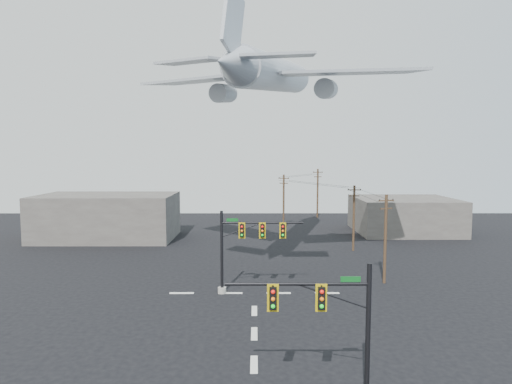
{
  "coord_description": "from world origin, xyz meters",
  "views": [
    {
      "loc": [
        0.07,
        -22.33,
        11.41
      ],
      "look_at": [
        0.12,
        5.0,
        9.0
      ],
      "focal_mm": 30.0,
      "sensor_mm": 36.0,
      "label": 1
    }
  ],
  "objects_px": {
    "signal_mast_near": "(337,329)",
    "utility_pole_c": "(284,200)",
    "utility_pole_d": "(318,192)",
    "signal_mast_far": "(242,247)",
    "utility_pole_a": "(385,237)",
    "utility_pole_b": "(354,217)",
    "airliner": "(274,75)"
  },
  "relations": [
    {
      "from": "signal_mast_near",
      "to": "utility_pole_c",
      "type": "height_order",
      "value": "utility_pole_c"
    },
    {
      "from": "signal_mast_near",
      "to": "utility_pole_c",
      "type": "relative_size",
      "value": 0.82
    },
    {
      "from": "utility_pole_a",
      "to": "airliner",
      "type": "bearing_deg",
      "value": 125.88
    },
    {
      "from": "signal_mast_near",
      "to": "utility_pole_b",
      "type": "bearing_deg",
      "value": 75.75
    },
    {
      "from": "signal_mast_far",
      "to": "utility_pole_d",
      "type": "xyz_separation_m",
      "value": [
        12.3,
        42.4,
        0.72
      ]
    },
    {
      "from": "signal_mast_far",
      "to": "utility_pole_d",
      "type": "distance_m",
      "value": 44.15
    },
    {
      "from": "utility_pole_d",
      "to": "signal_mast_near",
      "type": "bearing_deg",
      "value": -108.16
    },
    {
      "from": "utility_pole_c",
      "to": "utility_pole_d",
      "type": "distance_m",
      "value": 13.36
    },
    {
      "from": "utility_pole_b",
      "to": "airliner",
      "type": "height_order",
      "value": "airliner"
    },
    {
      "from": "utility_pole_d",
      "to": "signal_mast_far",
      "type": "bearing_deg",
      "value": -116.92
    },
    {
      "from": "utility_pole_c",
      "to": "utility_pole_b",
      "type": "bearing_deg",
      "value": -41.06
    },
    {
      "from": "utility_pole_b",
      "to": "utility_pole_d",
      "type": "height_order",
      "value": "utility_pole_d"
    },
    {
      "from": "signal_mast_near",
      "to": "utility_pole_d",
      "type": "distance_m",
      "value": 58.6
    },
    {
      "from": "signal_mast_far",
      "to": "utility_pole_c",
      "type": "bearing_deg",
      "value": 80.07
    },
    {
      "from": "utility_pole_c",
      "to": "utility_pole_d",
      "type": "bearing_deg",
      "value": 82.51
    },
    {
      "from": "utility_pole_a",
      "to": "utility_pole_c",
      "type": "height_order",
      "value": "utility_pole_c"
    },
    {
      "from": "signal_mast_far",
      "to": "airliner",
      "type": "distance_m",
      "value": 18.17
    },
    {
      "from": "utility_pole_c",
      "to": "airliner",
      "type": "distance_m",
      "value": 26.56
    },
    {
      "from": "signal_mast_far",
      "to": "airliner",
      "type": "xyz_separation_m",
      "value": [
        2.91,
        9.14,
        15.43
      ]
    },
    {
      "from": "utility_pole_b",
      "to": "airliner",
      "type": "relative_size",
      "value": 0.25
    },
    {
      "from": "utility_pole_a",
      "to": "signal_mast_far",
      "type": "bearing_deg",
      "value": 171.87
    },
    {
      "from": "signal_mast_near",
      "to": "airliner",
      "type": "xyz_separation_m",
      "value": [
        -1.83,
        24.85,
        15.76
      ]
    },
    {
      "from": "signal_mast_far",
      "to": "utility_pole_a",
      "type": "bearing_deg",
      "value": 12.73
    },
    {
      "from": "signal_mast_far",
      "to": "utility_pole_d",
      "type": "bearing_deg",
      "value": 73.82
    },
    {
      "from": "signal_mast_near",
      "to": "utility_pole_b",
      "type": "distance_m",
      "value": 32.34
    },
    {
      "from": "utility_pole_a",
      "to": "utility_pole_b",
      "type": "relative_size",
      "value": 1.02
    },
    {
      "from": "signal_mast_far",
      "to": "utility_pole_c",
      "type": "height_order",
      "value": "utility_pole_c"
    },
    {
      "from": "signal_mast_far",
      "to": "utility_pole_b",
      "type": "distance_m",
      "value": 20.14
    },
    {
      "from": "utility_pole_b",
      "to": "utility_pole_c",
      "type": "height_order",
      "value": "utility_pole_c"
    },
    {
      "from": "utility_pole_b",
      "to": "utility_pole_c",
      "type": "xyz_separation_m",
      "value": [
        -7.28,
        15.32,
        0.29
      ]
    },
    {
      "from": "utility_pole_c",
      "to": "airliner",
      "type": "relative_size",
      "value": 0.27
    },
    {
      "from": "signal_mast_near",
      "to": "airliner",
      "type": "bearing_deg",
      "value": 94.21
    }
  ]
}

